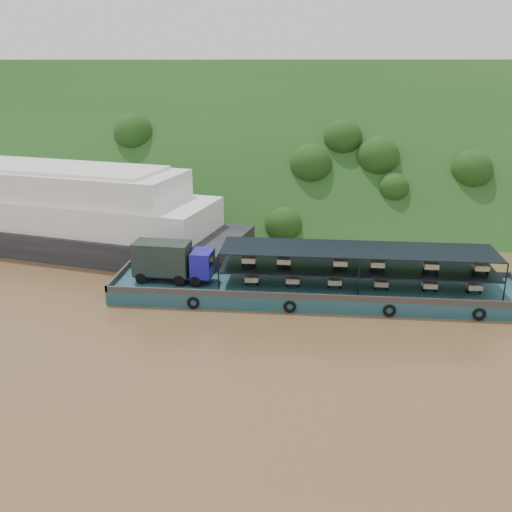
{
  "coord_description": "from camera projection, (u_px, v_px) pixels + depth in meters",
  "views": [
    {
      "loc": [
        2.68,
        -44.46,
        19.44
      ],
      "look_at": [
        -2.0,
        3.0,
        3.2
      ],
      "focal_mm": 40.0,
      "sensor_mm": 36.0,
      "label": 1
    }
  ],
  "objects": [
    {
      "name": "passenger_ferry",
      "position": [
        48.0,
        211.0,
        62.87
      ],
      "size": [
        45.73,
        20.59,
        8.99
      ],
      "rotation": [
        0.0,
        0.0,
        -0.22
      ],
      "color": "black",
      "rests_on": "ground"
    },
    {
      "name": "hillside",
      "position": [
        292.0,
        204.0,
        82.31
      ],
      "size": [
        140.0,
        39.6,
        39.6
      ],
      "primitive_type": "cube",
      "rotation": [
        0.79,
        0.0,
        0.0
      ],
      "color": "#173C15",
      "rests_on": "ground"
    },
    {
      "name": "ground",
      "position": [
        276.0,
        304.0,
        48.39
      ],
      "size": [
        160.0,
        160.0,
        0.0
      ],
      "primitive_type": "plane",
      "color": "brown",
      "rests_on": "ground"
    },
    {
      "name": "cargo_barge",
      "position": [
        301.0,
        284.0,
        49.43
      ],
      "size": [
        35.0,
        7.18,
        4.72
      ],
      "color": "#153F4A",
      "rests_on": "ground"
    }
  ]
}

